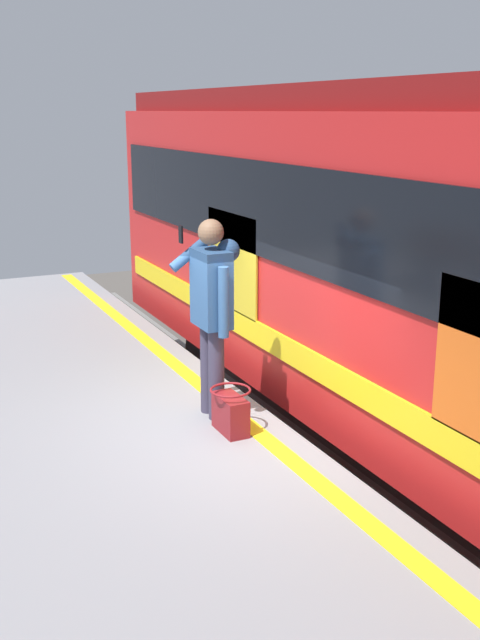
% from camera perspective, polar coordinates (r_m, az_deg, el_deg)
% --- Properties ---
extents(ground_plane, '(23.46, 23.46, 0.00)m').
position_cam_1_polar(ground_plane, '(7.21, 2.86, -15.41)').
color(ground_plane, '#4C4742').
extents(safety_line, '(13.65, 0.16, 0.01)m').
position_cam_1_polar(safety_line, '(6.59, 0.67, -7.90)').
color(safety_line, yellow).
rests_on(safety_line, platform).
extents(track_rail_near, '(18.10, 0.08, 0.16)m').
position_cam_1_polar(track_rail_near, '(7.69, 10.30, -12.86)').
color(track_rail_near, slate).
rests_on(track_rail_near, ground).
extents(train_carriage, '(10.95, 3.07, 3.78)m').
position_cam_1_polar(train_carriage, '(7.11, 17.43, 4.46)').
color(train_carriage, red).
rests_on(train_carriage, ground).
extents(passenger, '(0.57, 0.55, 1.75)m').
position_cam_1_polar(passenger, '(6.48, -2.09, 1.31)').
color(passenger, '#383347').
rests_on(passenger, platform).
extents(handbag, '(0.39, 0.35, 0.39)m').
position_cam_1_polar(handbag, '(6.39, -0.72, -6.95)').
color(handbag, maroon).
rests_on(handbag, platform).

